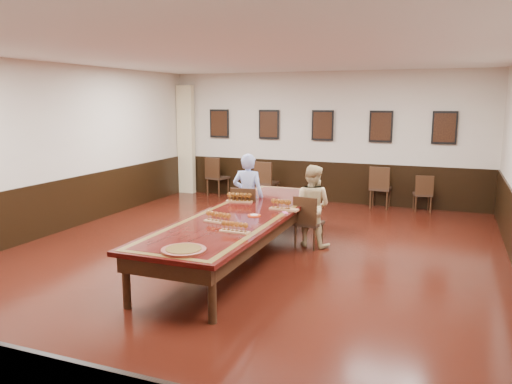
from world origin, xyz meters
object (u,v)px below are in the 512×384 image
at_px(spare_chair_a, 218,176).
at_px(carved_platter, 184,250).
at_px(person_woman, 312,206).
at_px(chair_woman, 309,221).
at_px(spare_chair_c, 380,187).
at_px(spare_chair_b, 267,181).
at_px(person_man, 248,196).
at_px(chair_man, 246,213).
at_px(spare_chair_d, 423,193).
at_px(conference_table, 244,221).

relative_size(spare_chair_a, carved_platter, 1.69).
height_order(spare_chair_a, person_woman, person_woman).
xyz_separation_m(chair_woman, person_woman, (0.01, 0.10, 0.26)).
relative_size(spare_chair_c, carved_platter, 1.63).
xyz_separation_m(spare_chair_a, spare_chair_b, (1.51, -0.30, -0.00)).
bearing_deg(person_man, spare_chair_b, -81.29).
height_order(chair_man, person_woman, person_woman).
height_order(chair_woman, carved_platter, chair_woman).
bearing_deg(carved_platter, chair_man, 99.53).
bearing_deg(spare_chair_d, person_man, 39.24).
bearing_deg(spare_chair_c, spare_chair_d, 179.16).
height_order(spare_chair_b, person_woman, person_woman).
height_order(chair_man, conference_table, chair_man).
relative_size(person_man, conference_table, 0.31).
bearing_deg(person_woman, spare_chair_b, -50.67).
distance_m(spare_chair_c, person_woman, 3.71).
distance_m(chair_woman, person_man, 1.25).
distance_m(chair_man, carved_platter, 3.26).
bearing_deg(spare_chair_d, person_woman, 53.47).
height_order(spare_chair_b, person_man, person_man).
xyz_separation_m(spare_chair_b, conference_table, (1.28, -4.47, 0.10)).
bearing_deg(spare_chair_a, spare_chair_d, -166.83).
distance_m(chair_woman, carved_platter, 3.25).
bearing_deg(spare_chair_d, conference_table, 50.51).
relative_size(conference_table, carved_platter, 8.20).
xyz_separation_m(spare_chair_a, spare_chair_d, (5.21, -0.07, -0.09)).
distance_m(spare_chair_a, carved_platter, 7.52).
distance_m(person_man, conference_table, 1.23).
bearing_deg(carved_platter, person_woman, 78.59).
bearing_deg(conference_table, spare_chair_a, 120.27).
distance_m(person_woman, conference_table, 1.36).
height_order(chair_woman, spare_chair_a, spare_chair_a).
relative_size(spare_chair_c, conference_table, 0.20).
height_order(chair_woman, spare_chair_b, spare_chair_b).
bearing_deg(spare_chair_a, chair_man, 136.50).
height_order(spare_chair_a, person_man, person_man).
bearing_deg(spare_chair_b, person_woman, 127.64).
height_order(spare_chair_b, conference_table, spare_chair_b).
relative_size(chair_man, carved_platter, 1.61).
height_order(person_man, person_woman, person_man).
relative_size(person_man, person_woman, 1.10).
height_order(spare_chair_a, carved_platter, spare_chair_a).
relative_size(chair_man, spare_chair_d, 1.16).
bearing_deg(person_man, spare_chair_d, -134.54).
bearing_deg(spare_chair_a, person_man, 137.12).
xyz_separation_m(chair_man, chair_woman, (1.18, -0.04, -0.04)).
bearing_deg(person_woman, spare_chair_d, -106.69).
distance_m(chair_woman, spare_chair_c, 3.81).
bearing_deg(spare_chair_d, chair_man, 40.14).
height_order(chair_woman, spare_chair_c, spare_chair_c).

